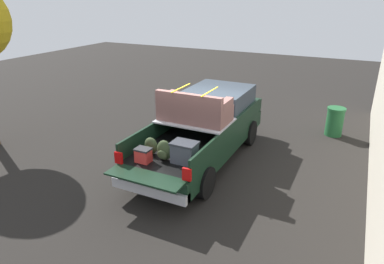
% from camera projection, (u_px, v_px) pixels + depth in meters
% --- Properties ---
extents(ground_plane, '(40.00, 40.00, 0.00)m').
position_uv_depth(ground_plane, '(201.00, 160.00, 10.10)').
color(ground_plane, black).
extents(pickup_truck, '(6.05, 2.06, 2.23)m').
position_uv_depth(pickup_truck, '(207.00, 126.00, 10.04)').
color(pickup_truck, black).
rests_on(pickup_truck, ground_plane).
extents(trash_can, '(0.60, 0.60, 0.98)m').
position_uv_depth(trash_can, '(335.00, 121.00, 11.72)').
color(trash_can, '#1E592D').
rests_on(trash_can, ground_plane).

